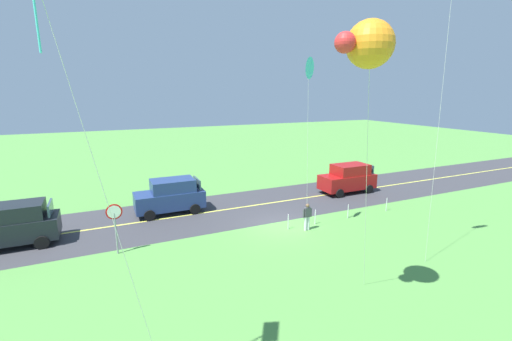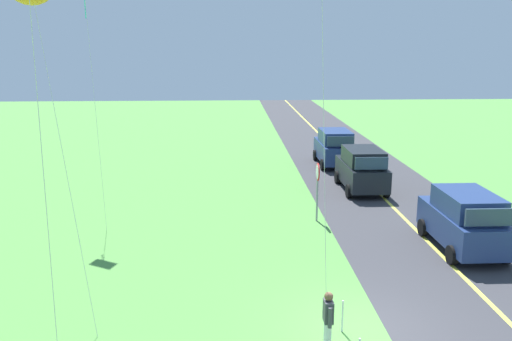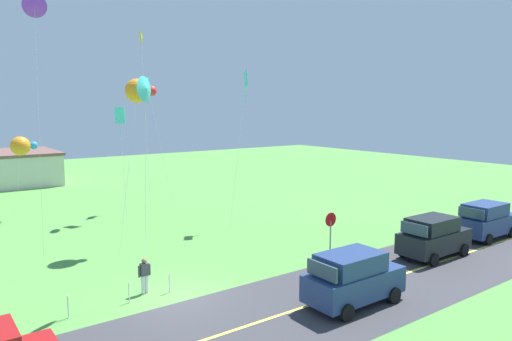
% 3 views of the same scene
% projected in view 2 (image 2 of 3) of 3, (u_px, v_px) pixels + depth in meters
% --- Properties ---
extents(ground_plane, '(120.00, 120.00, 0.10)m').
position_uv_depth(ground_plane, '(366.00, 330.00, 14.47)').
color(ground_plane, '#549342').
extents(asphalt_road, '(120.00, 7.00, 0.00)m').
position_uv_depth(asphalt_road, '(511.00, 325.00, 14.66)').
color(asphalt_road, '#38383D').
rests_on(asphalt_road, ground).
extents(road_centre_stripe, '(120.00, 0.16, 0.00)m').
position_uv_depth(road_centre_stripe, '(511.00, 324.00, 14.65)').
color(road_centre_stripe, '#E5E04C').
rests_on(road_centre_stripe, asphalt_road).
extents(car_suv_foreground, '(4.40, 2.12, 2.24)m').
position_uv_depth(car_suv_foreground, '(464.00, 220.00, 19.77)').
color(car_suv_foreground, navy).
rests_on(car_suv_foreground, ground).
extents(car_parked_east_near, '(4.40, 2.12, 2.24)m').
position_uv_depth(car_parked_east_near, '(362.00, 169.00, 27.82)').
color(car_parked_east_near, black).
rests_on(car_parked_east_near, ground).
extents(car_parked_east_far, '(4.40, 2.12, 2.24)m').
position_uv_depth(car_parked_east_far, '(334.00, 147.00, 33.65)').
color(car_parked_east_far, navy).
rests_on(car_parked_east_far, ground).
extents(stop_sign, '(0.76, 0.08, 2.56)m').
position_uv_depth(stop_sign, '(318.00, 180.00, 22.85)').
color(stop_sign, gray).
rests_on(stop_sign, ground).
extents(person_adult_near, '(0.58, 0.22, 1.60)m').
position_uv_depth(person_adult_near, '(328.00, 320.00, 13.18)').
color(person_adult_near, silver).
rests_on(person_adult_near, ground).
extents(fence_post_3, '(0.05, 0.05, 0.90)m').
position_uv_depth(fence_post_3, '(342.00, 316.00, 14.19)').
color(fence_post_3, silver).
rests_on(fence_post_3, ground).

